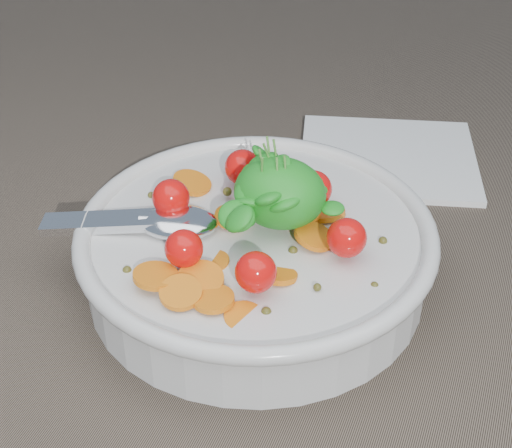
% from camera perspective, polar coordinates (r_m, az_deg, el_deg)
% --- Properties ---
extents(ground, '(6.00, 6.00, 0.00)m').
position_cam_1_polar(ground, '(0.52, 0.12, -5.91)').
color(ground, brown).
rests_on(ground, ground).
extents(bowl, '(0.26, 0.24, 0.10)m').
position_cam_1_polar(bowl, '(0.52, -0.00, -1.86)').
color(bowl, silver).
rests_on(bowl, ground).
extents(napkin, '(0.18, 0.16, 0.01)m').
position_cam_1_polar(napkin, '(0.68, 9.59, 4.76)').
color(napkin, silver).
rests_on(napkin, ground).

